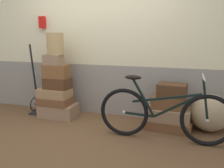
{
  "coord_description": "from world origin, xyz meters",
  "views": [
    {
      "loc": [
        1.33,
        -3.09,
        1.39
      ],
      "look_at": [
        0.29,
        0.3,
        0.64
      ],
      "focal_mm": 39.12,
      "sensor_mm": 36.0,
      "label": 1
    }
  ],
  "objects_px": {
    "suitcase_1": "(56,101)",
    "suitcase_3": "(57,83)",
    "suitcase_9": "(172,90)",
    "luggage_trolley": "(43,96)",
    "suitcase_2": "(55,93)",
    "suitcase_8": "(169,102)",
    "wicker_basket": "(55,44)",
    "suitcase_7": "(169,113)",
    "suitcase_5": "(53,60)",
    "suitcase_4": "(56,71)",
    "bicycle": "(163,114)",
    "burlap_sack": "(210,113)",
    "suitcase_6": "(168,123)",
    "suitcase_0": "(58,110)"
  },
  "relations": [
    {
      "from": "suitcase_1",
      "to": "suitcase_3",
      "type": "relative_size",
      "value": 1.29
    },
    {
      "from": "suitcase_9",
      "to": "luggage_trolley",
      "type": "height_order",
      "value": "luggage_trolley"
    },
    {
      "from": "suitcase_2",
      "to": "suitcase_8",
      "type": "relative_size",
      "value": 1.07
    },
    {
      "from": "suitcase_8",
      "to": "wicker_basket",
      "type": "distance_m",
      "value": 1.98
    },
    {
      "from": "suitcase_7",
      "to": "wicker_basket",
      "type": "relative_size",
      "value": 1.74
    },
    {
      "from": "suitcase_3",
      "to": "suitcase_9",
      "type": "height_order",
      "value": "suitcase_9"
    },
    {
      "from": "suitcase_2",
      "to": "suitcase_5",
      "type": "relative_size",
      "value": 1.78
    },
    {
      "from": "suitcase_4",
      "to": "wicker_basket",
      "type": "relative_size",
      "value": 1.12
    },
    {
      "from": "suitcase_9",
      "to": "suitcase_1",
      "type": "bearing_deg",
      "value": -172.25
    },
    {
      "from": "suitcase_3",
      "to": "bicycle",
      "type": "height_order",
      "value": "bicycle"
    },
    {
      "from": "luggage_trolley",
      "to": "bicycle",
      "type": "bearing_deg",
      "value": -14.55
    },
    {
      "from": "suitcase_2",
      "to": "suitcase_5",
      "type": "height_order",
      "value": "suitcase_5"
    },
    {
      "from": "suitcase_2",
      "to": "suitcase_8",
      "type": "xyz_separation_m",
      "value": [
        1.84,
        0.04,
        -0.02
      ]
    },
    {
      "from": "suitcase_9",
      "to": "suitcase_7",
      "type": "bearing_deg",
      "value": -170.82
    },
    {
      "from": "burlap_sack",
      "to": "bicycle",
      "type": "height_order",
      "value": "bicycle"
    },
    {
      "from": "suitcase_2",
      "to": "suitcase_1",
      "type": "bearing_deg",
      "value": 9.45
    },
    {
      "from": "suitcase_7",
      "to": "burlap_sack",
      "type": "distance_m",
      "value": 0.57
    },
    {
      "from": "suitcase_6",
      "to": "bicycle",
      "type": "bearing_deg",
      "value": -88.79
    },
    {
      "from": "suitcase_7",
      "to": "burlap_sack",
      "type": "bearing_deg",
      "value": 7.59
    },
    {
      "from": "suitcase_2",
      "to": "suitcase_3",
      "type": "bearing_deg",
      "value": 18.01
    },
    {
      "from": "suitcase_1",
      "to": "suitcase_8",
      "type": "distance_m",
      "value": 1.84
    },
    {
      "from": "suitcase_8",
      "to": "suitcase_3",
      "type": "bearing_deg",
      "value": -176.62
    },
    {
      "from": "suitcase_1",
      "to": "luggage_trolley",
      "type": "bearing_deg",
      "value": 156.47
    },
    {
      "from": "suitcase_2",
      "to": "wicker_basket",
      "type": "height_order",
      "value": "wicker_basket"
    },
    {
      "from": "suitcase_6",
      "to": "suitcase_9",
      "type": "height_order",
      "value": "suitcase_9"
    },
    {
      "from": "suitcase_9",
      "to": "bicycle",
      "type": "relative_size",
      "value": 0.23
    },
    {
      "from": "bicycle",
      "to": "suitcase_9",
      "type": "bearing_deg",
      "value": 80.98
    },
    {
      "from": "suitcase_3",
      "to": "suitcase_8",
      "type": "bearing_deg",
      "value": 6.13
    },
    {
      "from": "bicycle",
      "to": "wicker_basket",
      "type": "bearing_deg",
      "value": 166.33
    },
    {
      "from": "suitcase_5",
      "to": "bicycle",
      "type": "relative_size",
      "value": 0.17
    },
    {
      "from": "luggage_trolley",
      "to": "bicycle",
      "type": "xyz_separation_m",
      "value": [
        2.14,
        -0.55,
        0.06
      ]
    },
    {
      "from": "suitcase_5",
      "to": "suitcase_6",
      "type": "height_order",
      "value": "suitcase_5"
    },
    {
      "from": "suitcase_0",
      "to": "suitcase_6",
      "type": "height_order",
      "value": "suitcase_0"
    },
    {
      "from": "suitcase_0",
      "to": "suitcase_1",
      "type": "height_order",
      "value": "suitcase_1"
    },
    {
      "from": "suitcase_6",
      "to": "burlap_sack",
      "type": "distance_m",
      "value": 0.6
    },
    {
      "from": "suitcase_0",
      "to": "suitcase_2",
      "type": "xyz_separation_m",
      "value": [
        -0.05,
        -0.02,
        0.3
      ]
    },
    {
      "from": "burlap_sack",
      "to": "suitcase_7",
      "type": "bearing_deg",
      "value": -174.33
    },
    {
      "from": "suitcase_4",
      "to": "suitcase_5",
      "type": "xyz_separation_m",
      "value": [
        -0.03,
        -0.03,
        0.19
      ]
    },
    {
      "from": "suitcase_4",
      "to": "luggage_trolley",
      "type": "height_order",
      "value": "luggage_trolley"
    },
    {
      "from": "suitcase_4",
      "to": "wicker_basket",
      "type": "distance_m",
      "value": 0.44
    },
    {
      "from": "suitcase_0",
      "to": "burlap_sack",
      "type": "height_order",
      "value": "burlap_sack"
    },
    {
      "from": "suitcase_4",
      "to": "suitcase_7",
      "type": "xyz_separation_m",
      "value": [
        1.82,
        0.02,
        -0.55
      ]
    },
    {
      "from": "suitcase_1",
      "to": "suitcase_2",
      "type": "xyz_separation_m",
      "value": [
        -0.01,
        -0.0,
        0.13
      ]
    },
    {
      "from": "suitcase_7",
      "to": "suitcase_8",
      "type": "xyz_separation_m",
      "value": [
        -0.01,
        -0.01,
        0.17
      ]
    },
    {
      "from": "suitcase_2",
      "to": "suitcase_3",
      "type": "xyz_separation_m",
      "value": [
        0.05,
        0.01,
        0.16
      ]
    },
    {
      "from": "suitcase_0",
      "to": "luggage_trolley",
      "type": "distance_m",
      "value": 0.44
    },
    {
      "from": "suitcase_2",
      "to": "suitcase_3",
      "type": "relative_size",
      "value": 1.24
    },
    {
      "from": "suitcase_4",
      "to": "suitcase_9",
      "type": "distance_m",
      "value": 1.86
    },
    {
      "from": "wicker_basket",
      "to": "bicycle",
      "type": "bearing_deg",
      "value": -13.67
    },
    {
      "from": "suitcase_0",
      "to": "luggage_trolley",
      "type": "xyz_separation_m",
      "value": [
        -0.37,
        0.13,
        0.18
      ]
    }
  ]
}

